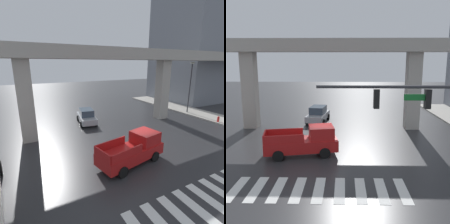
# 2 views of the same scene
# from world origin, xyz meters

# --- Properties ---
(ground_plane) EXTENTS (120.00, 120.00, 0.00)m
(ground_plane) POSITION_xyz_m (0.00, 0.00, 0.00)
(ground_plane) COLOR #2D2D30
(crosswalk_stripes) EXTENTS (9.35, 2.80, 0.01)m
(crosswalk_stripes) POSITION_xyz_m (-0.00, -6.05, 0.01)
(crosswalk_stripes) COLOR silver
(crosswalk_stripes) RESTS_ON ground
(elevated_overpass) EXTENTS (51.82, 2.38, 8.63)m
(elevated_overpass) POSITION_xyz_m (0.00, 6.69, 7.40)
(elevated_overpass) COLOR #ADA89E
(elevated_overpass) RESTS_ON ground
(pickup_truck) EXTENTS (5.37, 2.87, 2.08)m
(pickup_truck) POSITION_xyz_m (-1.44, -0.95, 0.99)
(pickup_truck) COLOR red
(pickup_truck) RESTS_ON ground
(sedan_silver) EXTENTS (2.41, 4.51, 1.72)m
(sedan_silver) POSITION_xyz_m (-1.54, 9.09, 0.85)
(sedan_silver) COLOR #A8AAAF
(sedan_silver) RESTS_ON ground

